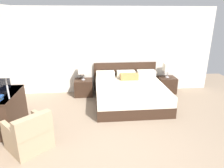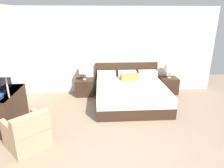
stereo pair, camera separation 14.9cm
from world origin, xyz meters
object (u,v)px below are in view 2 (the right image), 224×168
(bed, at_px, (130,93))
(nightstand_right, at_px, (168,85))
(table_lamp_left, at_px, (84,69))
(table_lamp_right, at_px, (170,68))
(nightstand_left, at_px, (85,87))
(tv, at_px, (1,82))
(floor_lamp, at_px, (5,73))
(armchair_by_window, at_px, (28,134))
(dresser, at_px, (7,109))

(bed, distance_m, nightstand_right, 1.50)
(table_lamp_left, height_order, table_lamp_right, same)
(nightstand_left, bearing_deg, nightstand_right, 0.00)
(nightstand_left, xyz_separation_m, tv, (-1.60, -1.78, 0.81))
(table_lamp_right, bearing_deg, floor_lamp, -152.85)
(tv, bearing_deg, armchair_by_window, -48.62)
(bed, relative_size, nightstand_left, 3.65)
(bed, xyz_separation_m, floor_lamp, (-2.69, -1.37, 1.03))
(nightstand_left, xyz_separation_m, armchair_by_window, (-0.90, -2.57, 0.03))
(nightstand_right, distance_m, dresser, 4.62)
(nightstand_left, distance_m, nightstand_right, 2.66)
(nightstand_left, height_order, floor_lamp, floor_lamp)
(table_lamp_left, relative_size, table_lamp_right, 1.00)
(bed, distance_m, table_lamp_left, 1.59)
(bed, bearing_deg, table_lamp_right, 27.43)
(tv, bearing_deg, table_lamp_right, 22.67)
(bed, relative_size, armchair_by_window, 2.07)
(table_lamp_left, relative_size, tv, 0.55)
(tv, xyz_separation_m, floor_lamp, (0.24, -0.28, 0.27))
(bed, xyz_separation_m, table_lamp_left, (-1.33, 0.69, 0.54))
(nightstand_right, relative_size, table_lamp_left, 1.19)
(bed, distance_m, floor_lamp, 3.19)
(table_lamp_left, bearing_deg, nightstand_right, -0.03)
(tv, height_order, armchair_by_window, tv)
(table_lamp_right, distance_m, floor_lamp, 4.55)
(nightstand_left, distance_m, table_lamp_left, 0.59)
(table_lamp_right, bearing_deg, table_lamp_left, 180.00)
(armchair_by_window, bearing_deg, tv, 131.38)
(bed, bearing_deg, nightstand_left, 152.64)
(bed, distance_m, table_lamp_right, 1.59)
(nightstand_left, distance_m, armchair_by_window, 2.73)
(nightstand_right, xyz_separation_m, dresser, (-4.27, -1.77, 0.17))
(nightstand_right, xyz_separation_m, armchair_by_window, (-3.56, -2.57, 0.03))
(armchair_by_window, bearing_deg, bed, 40.14)
(table_lamp_left, xyz_separation_m, floor_lamp, (-1.36, -2.06, 0.49))
(tv, bearing_deg, nightstand_left, 47.98)
(tv, bearing_deg, dresser, 118.73)
(table_lamp_left, bearing_deg, tv, -131.99)
(nightstand_right, height_order, dresser, dresser)
(bed, relative_size, table_lamp_left, 4.33)
(nightstand_left, relative_size, floor_lamp, 0.35)
(nightstand_right, bearing_deg, armchair_by_window, -144.18)
(nightstand_right, bearing_deg, bed, -152.62)
(nightstand_right, height_order, table_lamp_left, table_lamp_left)
(tv, bearing_deg, table_lamp_left, 48.01)
(nightstand_left, bearing_deg, bed, -27.36)
(nightstand_right, relative_size, dresser, 0.48)
(nightstand_right, distance_m, table_lamp_right, 0.59)
(table_lamp_left, distance_m, table_lamp_right, 2.66)
(bed, relative_size, floor_lamp, 1.27)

